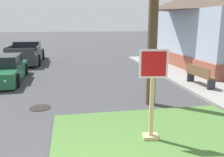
{
  "coord_description": "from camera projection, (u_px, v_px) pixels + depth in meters",
  "views": [
    {
      "loc": [
        -0.02,
        -3.06,
        2.77
      ],
      "look_at": [
        1.24,
        3.81,
        1.18
      ],
      "focal_mm": 38.92,
      "sensor_mm": 36.0,
      "label": 1
    }
  ],
  "objects": [
    {
      "name": "stop_sign",
      "position": [
        152.0,
        98.0,
        5.59
      ],
      "size": [
        0.64,
        0.33,
        2.14
      ],
      "color": "tan",
      "rests_on": "grass_corner_patch"
    },
    {
      "name": "street_bench",
      "position": [
        199.0,
        75.0,
        10.53
      ],
      "size": [
        0.53,
        1.67,
        0.85
      ],
      "color": "brown",
      "rests_on": "sidewalk_strip"
    },
    {
      "name": "manhole_cover",
      "position": [
        40.0,
        108.0,
        8.11
      ],
      "size": [
        0.7,
        0.7,
        0.02
      ],
      "primitive_type": "cylinder",
      "color": "black",
      "rests_on": "ground"
    },
    {
      "name": "grass_corner_patch",
      "position": [
        174.0,
        155.0,
        5.16
      ],
      "size": [
        5.21,
        5.32,
        0.08
      ],
      "primitive_type": "cube",
      "color": "#477033",
      "rests_on": "ground"
    },
    {
      "name": "parked_sedan_green",
      "position": [
        4.0,
        70.0,
        11.82
      ],
      "size": [
        1.87,
        4.31,
        1.25
      ],
      "color": "#1E6038",
      "rests_on": "ground"
    },
    {
      "name": "sidewalk_strip",
      "position": [
        209.0,
        87.0,
        10.5
      ],
      "size": [
        2.2,
        19.5,
        0.12
      ],
      "primitive_type": "cube",
      "color": "gray",
      "rests_on": "ground"
    },
    {
      "name": "pickup_truck_charcoal",
      "position": [
        27.0,
        54.0,
        17.41
      ],
      "size": [
        2.2,
        5.34,
        1.48
      ],
      "color": "#38383D",
      "rests_on": "ground"
    }
  ]
}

